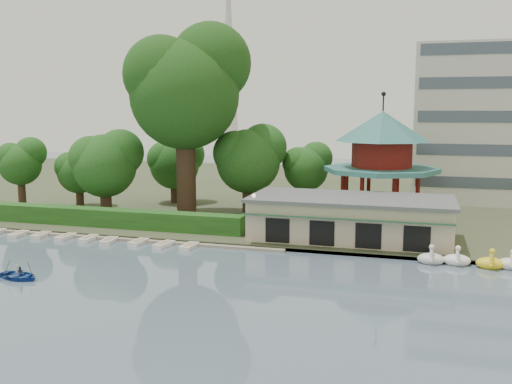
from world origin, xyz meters
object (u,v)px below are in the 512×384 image
at_px(boathouse, 351,217).
at_px(pavilion, 382,155).
at_px(dock, 114,237).
at_px(big_tree, 187,85).
at_px(rowboat_with_passengers, 18,272).

distance_m(boathouse, pavilion, 11.43).
relative_size(boathouse, pavilion, 1.38).
height_order(dock, big_tree, big_tree).
bearing_deg(dock, boathouse, 12.24).
height_order(boathouse, pavilion, pavilion).
distance_m(dock, boathouse, 22.62).
bearing_deg(pavilion, boathouse, -101.28).
height_order(pavilion, rowboat_with_passengers, pavilion).
height_order(big_tree, rowboat_with_passengers, big_tree).
height_order(dock, pavilion, pavilion).
xyz_separation_m(boathouse, big_tree, (-18.84, 6.22, 12.58)).
bearing_deg(rowboat_with_passengers, big_tree, 82.54).
bearing_deg(big_tree, dock, -106.05).
relative_size(big_tree, rowboat_with_passengers, 4.13).
bearing_deg(rowboat_with_passengers, dock, 89.80).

